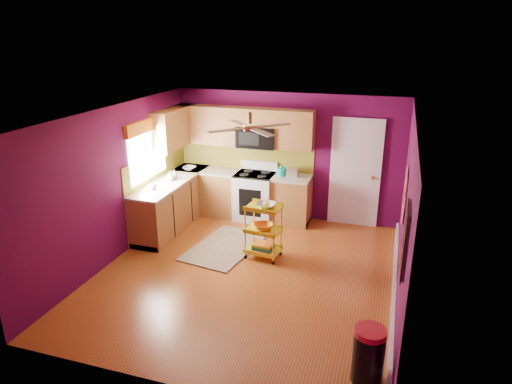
% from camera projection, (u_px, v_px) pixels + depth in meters
% --- Properties ---
extents(ground, '(5.00, 5.00, 0.00)m').
position_uv_depth(ground, '(247.00, 274.00, 7.16)').
color(ground, brown).
rests_on(ground, ground).
extents(room_envelope, '(4.54, 5.04, 2.52)m').
position_uv_depth(room_envelope, '(248.00, 175.00, 6.60)').
color(room_envelope, '#500939').
rests_on(room_envelope, ground).
extents(lower_cabinets, '(2.81, 2.31, 0.94)m').
position_uv_depth(lower_cabinets, '(211.00, 200.00, 9.02)').
color(lower_cabinets, brown).
rests_on(lower_cabinets, ground).
extents(electric_range, '(0.76, 0.66, 1.13)m').
position_uv_depth(electric_range, '(255.00, 196.00, 9.10)').
color(electric_range, white).
rests_on(electric_range, ground).
extents(upper_cabinetry, '(2.80, 2.30, 1.26)m').
position_uv_depth(upper_cabinetry, '(221.00, 129.00, 8.85)').
color(upper_cabinetry, brown).
rests_on(upper_cabinetry, ground).
extents(left_window, '(0.08, 1.35, 1.08)m').
position_uv_depth(left_window, '(147.00, 141.00, 8.14)').
color(left_window, white).
rests_on(left_window, ground).
extents(panel_door, '(0.95, 0.11, 2.15)m').
position_uv_depth(panel_door, '(355.00, 174.00, 8.65)').
color(panel_door, white).
rests_on(panel_door, ground).
extents(right_wall_art, '(0.04, 2.74, 1.04)m').
position_uv_depth(right_wall_art, '(405.00, 212.00, 5.74)').
color(right_wall_art, black).
rests_on(right_wall_art, ground).
extents(ceiling_fan, '(1.01, 1.01, 0.26)m').
position_uv_depth(ceiling_fan, '(250.00, 127.00, 6.57)').
color(ceiling_fan, '#BF8C3F').
rests_on(ceiling_fan, ground).
extents(shag_rug, '(1.20, 1.71, 0.02)m').
position_uv_depth(shag_rug, '(225.00, 247.00, 8.01)').
color(shag_rug, black).
rests_on(shag_rug, ground).
extents(rolling_cart, '(0.60, 0.47, 1.01)m').
position_uv_depth(rolling_cart, '(264.00, 229.00, 7.51)').
color(rolling_cart, yellow).
rests_on(rolling_cart, ground).
extents(trash_can, '(0.36, 0.38, 0.65)m').
position_uv_depth(trash_can, '(368.00, 355.00, 4.88)').
color(trash_can, black).
rests_on(trash_can, ground).
extents(teal_kettle, '(0.18, 0.18, 0.21)m').
position_uv_depth(teal_kettle, '(281.00, 171.00, 8.82)').
color(teal_kettle, '#16A599').
rests_on(teal_kettle, lower_cabinets).
extents(toaster, '(0.22, 0.15, 0.18)m').
position_uv_depth(toaster, '(293.00, 172.00, 8.78)').
color(toaster, beige).
rests_on(toaster, lower_cabinets).
extents(soap_bottle_a, '(0.08, 0.09, 0.19)m').
position_uv_depth(soap_bottle_a, '(174.00, 175.00, 8.59)').
color(soap_bottle_a, '#EA3F72').
rests_on(soap_bottle_a, lower_cabinets).
extents(soap_bottle_b, '(0.14, 0.14, 0.18)m').
position_uv_depth(soap_bottle_b, '(170.00, 176.00, 8.53)').
color(soap_bottle_b, white).
rests_on(soap_bottle_b, lower_cabinets).
extents(counter_dish, '(0.25, 0.25, 0.06)m').
position_uv_depth(counter_dish, '(189.00, 168.00, 9.22)').
color(counter_dish, white).
rests_on(counter_dish, lower_cabinets).
extents(counter_cup, '(0.14, 0.14, 0.11)m').
position_uv_depth(counter_cup, '(153.00, 187.00, 8.06)').
color(counter_cup, white).
rests_on(counter_cup, lower_cabinets).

